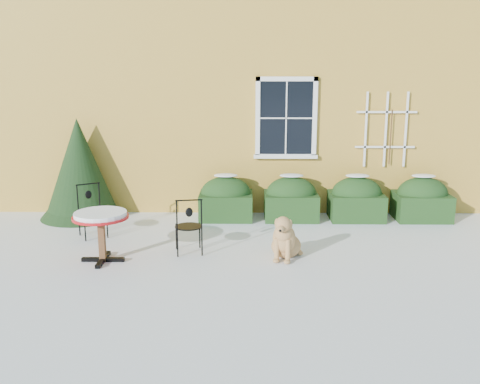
{
  "coord_description": "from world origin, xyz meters",
  "views": [
    {
      "loc": [
        0.11,
        -7.81,
        2.91
      ],
      "look_at": [
        0.0,
        1.0,
        0.9
      ],
      "focal_mm": 40.0,
      "sensor_mm": 36.0,
      "label": 1
    }
  ],
  "objects_px": {
    "patio_chair_far": "(92,211)",
    "dog": "(285,240)",
    "patio_chair_near": "(189,225)",
    "bistro_table": "(101,220)",
    "evergreen_shrub": "(80,178)"
  },
  "relations": [
    {
      "from": "bistro_table",
      "to": "patio_chair_far",
      "type": "xyz_separation_m",
      "value": [
        -0.52,
        1.31,
        -0.19
      ]
    },
    {
      "from": "patio_chair_far",
      "to": "patio_chair_near",
      "type": "bearing_deg",
      "value": -57.45
    },
    {
      "from": "patio_chair_near",
      "to": "dog",
      "type": "bearing_deg",
      "value": 160.81
    },
    {
      "from": "evergreen_shrub",
      "to": "patio_chair_near",
      "type": "relative_size",
      "value": 2.13
    },
    {
      "from": "dog",
      "to": "patio_chair_far",
      "type": "bearing_deg",
      "value": 176.95
    },
    {
      "from": "patio_chair_near",
      "to": "dog",
      "type": "height_order",
      "value": "patio_chair_near"
    },
    {
      "from": "patio_chair_far",
      "to": "dog",
      "type": "height_order",
      "value": "patio_chair_far"
    },
    {
      "from": "bistro_table",
      "to": "patio_chair_far",
      "type": "relative_size",
      "value": 0.91
    },
    {
      "from": "patio_chair_far",
      "to": "bistro_table",
      "type": "bearing_deg",
      "value": -99.31
    },
    {
      "from": "evergreen_shrub",
      "to": "dog",
      "type": "bearing_deg",
      "value": -31.87
    },
    {
      "from": "patio_chair_near",
      "to": "dog",
      "type": "relative_size",
      "value": 1.17
    },
    {
      "from": "patio_chair_near",
      "to": "dog",
      "type": "distance_m",
      "value": 1.56
    },
    {
      "from": "evergreen_shrub",
      "to": "patio_chair_far",
      "type": "distance_m",
      "value": 1.47
    },
    {
      "from": "dog",
      "to": "bistro_table",
      "type": "bearing_deg",
      "value": -160.99
    },
    {
      "from": "patio_chair_far",
      "to": "dog",
      "type": "bearing_deg",
      "value": -49.95
    }
  ]
}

